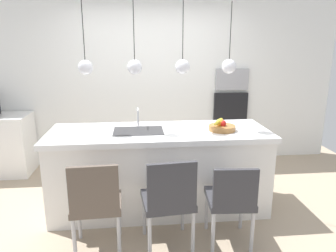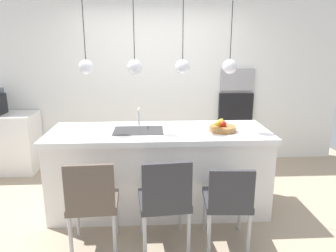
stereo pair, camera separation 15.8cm
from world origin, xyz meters
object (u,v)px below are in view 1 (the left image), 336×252
chair_near (96,202)px  fruit_bowl (222,127)px  oven (230,109)px  microwave (232,79)px  chair_middle (169,198)px  chair_far (231,198)px

chair_near → fruit_bowl: bearing=28.6°
oven → chair_near: bearing=-129.1°
microwave → chair_middle: size_ratio=0.59×
oven → chair_near: 3.09m
chair_near → chair_middle: (0.67, -0.00, 0.00)m
oven → chair_near: (-1.94, -2.38, -0.33)m
fruit_bowl → chair_near: 1.60m
fruit_bowl → chair_middle: 1.11m
fruit_bowl → chair_far: size_ratio=0.36×
microwave → chair_far: 2.62m
fruit_bowl → oven: size_ratio=0.54×
microwave → chair_far: size_ratio=0.64×
oven → chair_far: bearing=-106.0°
microwave → oven: (0.00, 0.00, -0.50)m
fruit_bowl → chair_middle: (-0.68, -0.73, -0.48)m
oven → chair_near: oven is taller
oven → chair_middle: 2.73m
chair_middle → chair_near: bearing=179.7°
chair_middle → fruit_bowl: bearing=47.4°
microwave → oven: microwave is taller
microwave → fruit_bowl: bearing=-109.8°
chair_far → oven: bearing=74.0°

